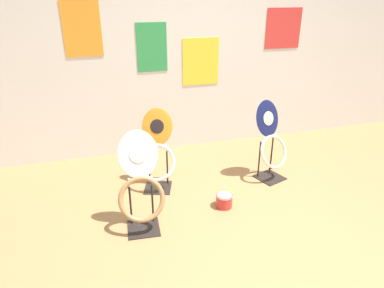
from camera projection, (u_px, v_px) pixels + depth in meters
name	position (u px, v px, depth m)	size (l,w,h in m)	color
ground_plane	(277.00, 254.00, 2.78)	(14.00, 14.00, 0.00)	#A37547
wall_back	(195.00, 48.00, 4.27)	(8.00, 0.07, 2.60)	silver
toilet_seat_display_navy_moon	(271.00, 142.00, 3.76)	(0.44, 0.41, 0.88)	black
toilet_seat_display_orange_sun	(157.00, 153.00, 3.58)	(0.46, 0.47, 0.84)	black
toilet_seat_display_white_plain	(141.00, 189.00, 2.93)	(0.42, 0.36, 0.89)	black
paint_can	(224.00, 200.00, 3.36)	(0.16, 0.16, 0.13)	red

